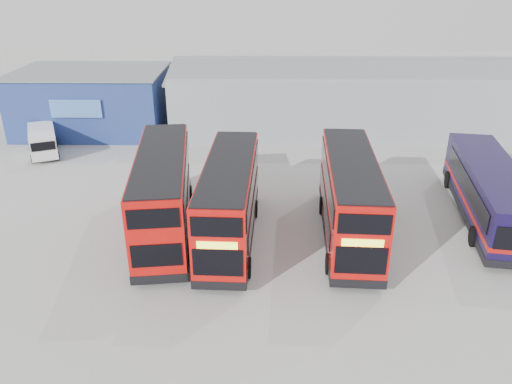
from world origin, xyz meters
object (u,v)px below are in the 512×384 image
Objects in this scene: office_block at (93,100)px; maintenance_shed at (349,95)px; panel_van at (43,141)px; single_decker_blue at (488,193)px; double_decker_left at (163,195)px; double_decker_centre at (229,202)px; double_decker_right at (350,200)px.

office_block is 22.09m from maintenance_shed.
office_block reaches higher than panel_van.
maintenance_shed reaches higher than single_decker_blue.
double_decker_left reaches higher than single_decker_blue.
maintenance_shed is 18.86m from single_decker_blue.
double_decker_right is at bearing 4.94° from double_decker_centre.
panel_van is at bearing -108.66° from office_block.
office_block is at bearing -174.79° from maintenance_shed.
double_decker_left is 1.03× the size of double_decker_right.
single_decker_blue is (17.80, 1.77, -0.65)m from double_decker_left.
double_decker_right is 0.88× the size of single_decker_blue.
double_decker_right is at bearing 23.64° from single_decker_blue.
maintenance_shed reaches higher than office_block.
double_decker_centre is 19.31m from panel_van.
double_decker_right is at bearing -44.06° from office_block.
double_decker_right is (6.19, 0.28, 0.04)m from double_decker_centre.
single_decker_blue is at bearing -74.65° from maintenance_shed.
maintenance_shed reaches higher than double_decker_left.
panel_van is at bearing -53.02° from double_decker_left.
maintenance_shed reaches higher than panel_van.
double_decker_centre reaches higher than panel_van.
office_block is 31.47m from single_decker_blue.
double_decker_left is 1.05× the size of double_decker_centre.
single_decker_blue is (14.30, 2.39, -0.56)m from double_decker_centre.
double_decker_centre is 6.19m from double_decker_right.
double_decker_right is 8.40m from single_decker_blue.
double_decker_left is at bearing -69.83° from panel_van.
double_decker_right is 2.15× the size of panel_van.
double_decker_left is 2.22× the size of panel_van.
double_decker_centre is 14.51m from single_decker_blue.
double_decker_centre reaches higher than single_decker_blue.
double_decker_centre is 0.86× the size of single_decker_blue.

